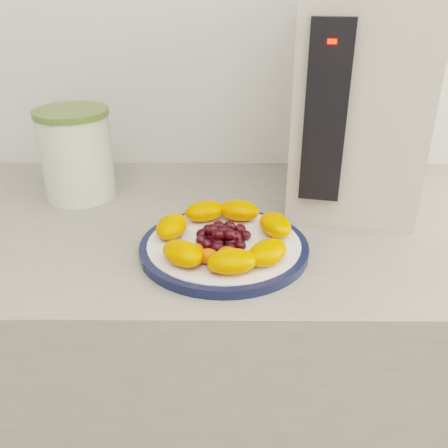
{
  "coord_description": "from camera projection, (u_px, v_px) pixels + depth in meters",
  "views": [
    {
      "loc": [
        -0.06,
        0.38,
        1.3
      ],
      "look_at": [
        -0.07,
        1.08,
        0.95
      ],
      "focal_mm": 40.0,
      "sensor_mm": 36.0,
      "label": 1
    }
  ],
  "objects": [
    {
      "name": "appliance_body",
      "position": [
        359.0,
        98.0,
        0.93
      ],
      "size": [
        0.28,
        0.35,
        0.39
      ],
      "primitive_type": "cube",
      "rotation": [
        0.0,
        0.0,
        -0.21
      ],
      "color": "beige",
      "rests_on": "counter"
    },
    {
      "name": "plate_rim",
      "position": [
        224.0,
        248.0,
        0.8
      ],
      "size": [
        0.27,
        0.27,
        0.01
      ],
      "primitive_type": "cylinder",
      "color": "#111937",
      "rests_on": "counter"
    },
    {
      "name": "counter",
      "position": [
        254.0,
        400.0,
        1.11
      ],
      "size": [
        3.5,
        0.6,
        0.9
      ],
      "primitive_type": "cube",
      "color": "gray",
      "rests_on": "floor"
    },
    {
      "name": "appliance_panel",
      "position": [
        326.0,
        114.0,
        0.79
      ],
      "size": [
        0.07,
        0.04,
        0.29
      ],
      "primitive_type": "cube",
      "rotation": [
        0.0,
        0.0,
        -0.21
      ],
      "color": "black",
      "rests_on": "appliance_body"
    },
    {
      "name": "plate_face",
      "position": [
        224.0,
        247.0,
        0.8
      ],
      "size": [
        0.24,
        0.24,
        0.02
      ],
      "primitive_type": "cylinder",
      "color": "white",
      "rests_on": "counter"
    },
    {
      "name": "canister",
      "position": [
        77.0,
        157.0,
        0.97
      ],
      "size": [
        0.15,
        0.15,
        0.16
      ],
      "primitive_type": "cylinder",
      "rotation": [
        0.0,
        0.0,
        0.15
      ],
      "color": "#386713",
      "rests_on": "counter"
    },
    {
      "name": "cabinet_face",
      "position": [
        254.0,
        410.0,
        1.13
      ],
      "size": [
        3.48,
        0.58,
        0.84
      ],
      "primitive_type": "cube",
      "color": "#8A6553",
      "rests_on": "floor"
    },
    {
      "name": "fruit_plate",
      "position": [
        223.0,
        235.0,
        0.78
      ],
      "size": [
        0.23,
        0.23,
        0.03
      ],
      "color": "#FF6A00",
      "rests_on": "plate_face"
    },
    {
      "name": "canister_lid",
      "position": [
        71.0,
        112.0,
        0.93
      ],
      "size": [
        0.16,
        0.16,
        0.01
      ],
      "primitive_type": "cylinder",
      "rotation": [
        0.0,
        0.0,
        0.15
      ],
      "color": "#566D2E",
      "rests_on": "canister"
    },
    {
      "name": "appliance_led",
      "position": [
        332.0,
        41.0,
        0.73
      ],
      "size": [
        0.01,
        0.01,
        0.01
      ],
      "primitive_type": "cube",
      "rotation": [
        0.0,
        0.0,
        -0.21
      ],
      "color": "#FF0C05",
      "rests_on": "appliance_panel"
    }
  ]
}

